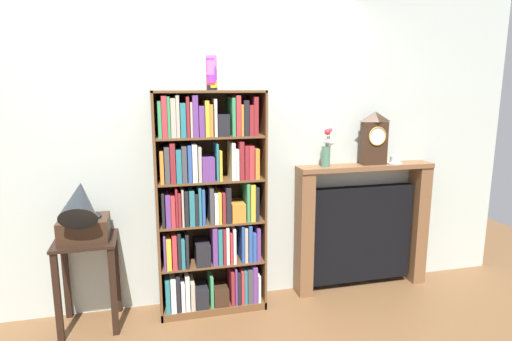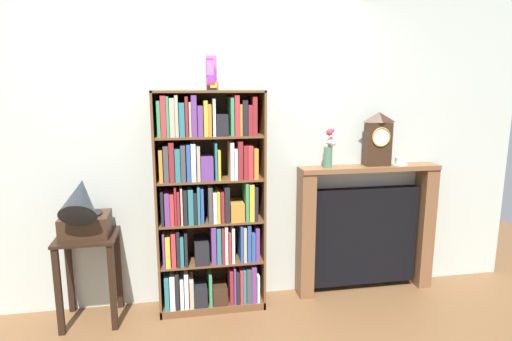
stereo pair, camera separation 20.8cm
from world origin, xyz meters
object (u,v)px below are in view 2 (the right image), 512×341
object	(u,v)px
side_table_left	(89,261)
flower_vase	(329,150)
cup_stack	(211,73)
mantel_clock	(378,139)
fireplace_mantel	(365,230)
teacup_with_saucer	(400,161)
gramophone	(83,210)
bookshelf	(209,206)

from	to	relation	value
side_table_left	flower_vase	size ratio (longest dim) A/B	2.11
cup_stack	mantel_clock	xyz separation A→B (m)	(1.41, 0.02, -0.54)
fireplace_mantel	mantel_clock	bearing A→B (deg)	-17.96
fireplace_mantel	teacup_with_saucer	bearing A→B (deg)	-3.78
flower_vase	teacup_with_saucer	size ratio (longest dim) A/B	2.43
side_table_left	fireplace_mantel	world-z (taller)	fireplace_mantel
cup_stack	gramophone	distance (m)	1.40
side_table_left	mantel_clock	distance (m)	2.54
fireplace_mantel	teacup_with_saucer	xyz separation A→B (m)	(0.28, -0.02, 0.61)
bookshelf	cup_stack	distance (m)	1.04
bookshelf	side_table_left	xyz separation A→B (m)	(-0.94, -0.04, -0.38)
bookshelf	side_table_left	world-z (taller)	bookshelf
side_table_left	flower_vase	xyz separation A→B (m)	(1.95, 0.09, 0.80)
bookshelf	teacup_with_saucer	world-z (taller)	bookshelf
flower_vase	teacup_with_saucer	distance (m)	0.66
cup_stack	mantel_clock	distance (m)	1.51
gramophone	flower_vase	xyz separation A→B (m)	(1.95, 0.16, 0.37)
bookshelf	fireplace_mantel	distance (m)	1.42
bookshelf	mantel_clock	xyz separation A→B (m)	(1.45, 0.06, 0.50)
cup_stack	flower_vase	xyz separation A→B (m)	(0.97, 0.02, -0.63)
bookshelf	fireplace_mantel	size ratio (longest dim) A/B	1.44
bookshelf	teacup_with_saucer	size ratio (longest dim) A/B	13.12
side_table_left	gramophone	world-z (taller)	gramophone
flower_vase	teacup_with_saucer	world-z (taller)	flower_vase
side_table_left	gramophone	size ratio (longest dim) A/B	1.32
fireplace_mantel	mantel_clock	xyz separation A→B (m)	(0.06, -0.02, 0.81)
bookshelf	cup_stack	world-z (taller)	cup_stack
fireplace_mantel	side_table_left	bearing A→B (deg)	-177.07
gramophone	fireplace_mantel	world-z (taller)	gramophone
gramophone	fireplace_mantel	xyz separation A→B (m)	(2.32, 0.18, -0.36)
side_table_left	mantel_clock	bearing A→B (deg)	2.35
bookshelf	cup_stack	bearing A→B (deg)	42.10
bookshelf	teacup_with_saucer	distance (m)	1.69
side_table_left	teacup_with_saucer	xyz separation A→B (m)	(2.60, 0.10, 0.68)
gramophone	side_table_left	bearing A→B (deg)	90.00
fireplace_mantel	teacup_with_saucer	distance (m)	0.67
gramophone	teacup_with_saucer	bearing A→B (deg)	3.62
mantel_clock	flower_vase	xyz separation A→B (m)	(-0.44, -0.00, -0.09)
gramophone	teacup_with_saucer	world-z (taller)	gramophone
mantel_clock	teacup_with_saucer	distance (m)	0.30
mantel_clock	teacup_with_saucer	world-z (taller)	mantel_clock
cup_stack	side_table_left	world-z (taller)	cup_stack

